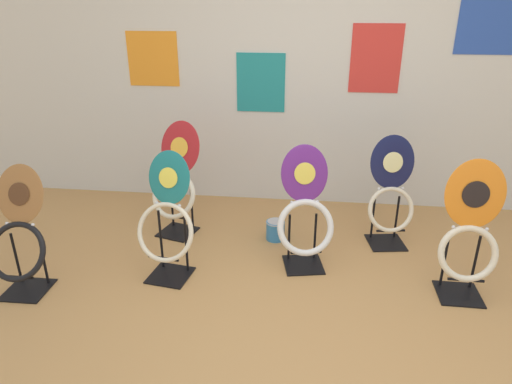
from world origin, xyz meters
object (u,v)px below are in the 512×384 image
toilet_seat_display_teal_sax (167,221)px  toilet_seat_display_orange_sun (469,238)px  toilet_seat_display_navy_moon (391,195)px  toilet_seat_display_purple_note (305,215)px  paint_can (275,229)px  toilet_seat_display_crimson_swirl (176,182)px  toilet_seat_display_woodgrain (19,239)px

toilet_seat_display_teal_sax → toilet_seat_display_orange_sun: bearing=-0.1°
toilet_seat_display_teal_sax → toilet_seat_display_navy_moon: bearing=22.6°
toilet_seat_display_purple_note → paint_can: toilet_seat_display_purple_note is taller
toilet_seat_display_crimson_swirl → paint_can: toilet_seat_display_crimson_swirl is taller
toilet_seat_display_purple_note → toilet_seat_display_orange_sun: toilet_seat_display_orange_sun is taller
toilet_seat_display_teal_sax → toilet_seat_display_crimson_swirl: toilet_seat_display_crimson_swirl is taller
toilet_seat_display_woodgrain → toilet_seat_display_navy_moon: toilet_seat_display_navy_moon is taller
toilet_seat_display_navy_moon → paint_can: bearing=-176.8°
toilet_seat_display_navy_moon → paint_can: 0.95m
toilet_seat_display_teal_sax → paint_can: 0.99m
toilet_seat_display_purple_note → toilet_seat_display_navy_moon: 0.78m
toilet_seat_display_orange_sun → toilet_seat_display_woodgrain: bearing=-174.6°
toilet_seat_display_orange_sun → paint_can: 1.46m
toilet_seat_display_teal_sax → paint_can: size_ratio=5.49×
toilet_seat_display_orange_sun → toilet_seat_display_crimson_swirl: bearing=162.5°
toilet_seat_display_orange_sun → toilet_seat_display_purple_note: bearing=166.3°
toilet_seat_display_teal_sax → paint_can: toilet_seat_display_teal_sax is taller
toilet_seat_display_orange_sun → toilet_seat_display_teal_sax: bearing=179.9°
toilet_seat_display_purple_note → toilet_seat_display_woodgrain: size_ratio=1.06×
toilet_seat_display_teal_sax → toilet_seat_display_woodgrain: (-0.91, -0.28, -0.05)m
toilet_seat_display_crimson_swirl → toilet_seat_display_orange_sun: toilet_seat_display_orange_sun is taller
toilet_seat_display_orange_sun → toilet_seat_display_navy_moon: size_ratio=1.06×
toilet_seat_display_teal_sax → toilet_seat_display_woodgrain: toilet_seat_display_teal_sax is taller
toilet_seat_display_crimson_swirl → paint_can: bearing=-3.1°
toilet_seat_display_crimson_swirl → toilet_seat_display_woodgrain: bearing=-130.3°
toilet_seat_display_purple_note → toilet_seat_display_teal_sax: (-0.94, -0.25, 0.02)m
toilet_seat_display_purple_note → toilet_seat_display_teal_sax: bearing=-165.0°
toilet_seat_display_teal_sax → toilet_seat_display_crimson_swirl: bearing=100.4°
toilet_seat_display_purple_note → paint_can: size_ratio=5.46×
toilet_seat_display_teal_sax → toilet_seat_display_orange_sun: toilet_seat_display_orange_sun is taller
toilet_seat_display_purple_note → toilet_seat_display_woodgrain: (-1.85, -0.53, -0.03)m
paint_can → toilet_seat_display_teal_sax: bearing=-138.8°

